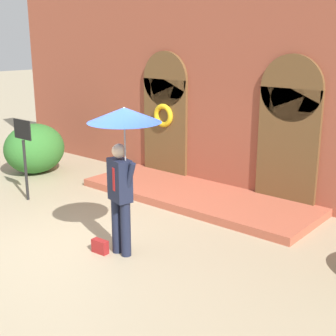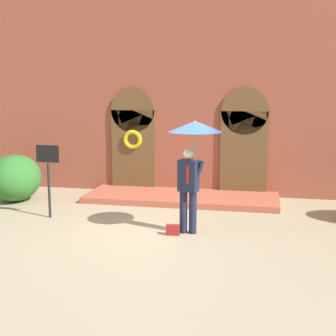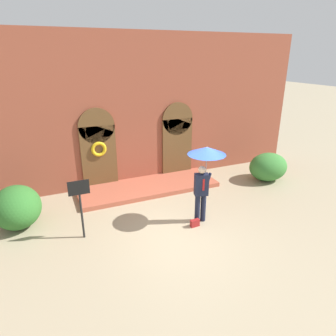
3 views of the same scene
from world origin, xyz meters
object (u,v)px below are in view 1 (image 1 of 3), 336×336
Objects in this scene: person_with_umbrella at (123,137)px; shrub_left at (35,149)px; handbag at (100,246)px; sign_post at (24,147)px.

shrub_left is at bearing 159.90° from person_with_umbrella.
shrub_left is (-5.16, 1.89, -1.28)m from person_with_umbrella.
person_with_umbrella is at bearing 23.28° from handbag.
shrub_left is (-4.77, 2.09, 0.52)m from handbag.
person_with_umbrella is at bearing -8.68° from sign_post.
handbag is at bearing -23.62° from shrub_left.
person_with_umbrella is at bearing -20.10° from shrub_left.
person_with_umbrella is 5.64m from shrub_left.
sign_post is at bearing -39.17° from shrub_left.
sign_post is at bearing 162.50° from handbag.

